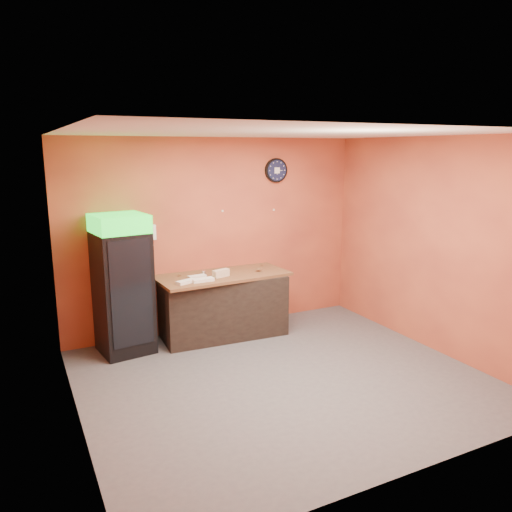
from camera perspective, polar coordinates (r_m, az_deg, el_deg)
floor at (r=6.03m, az=3.03°, el=-13.79°), size 4.50×4.50×0.00m
back_wall at (r=7.33m, az=-4.55°, el=2.41°), size 4.50×0.02×2.80m
left_wall at (r=4.89m, az=-20.46°, el=-3.26°), size 0.02×4.00×2.80m
right_wall at (r=6.93m, az=19.60°, el=1.18°), size 0.02×4.00×2.80m
ceiling at (r=5.42m, az=3.37°, el=13.88°), size 4.50×4.00×0.02m
beverage_cooler at (r=6.67m, az=-14.96°, el=-3.42°), size 0.72×0.72×1.83m
prep_counter at (r=7.19m, az=-3.82°, el=-5.72°), size 1.77×0.86×0.87m
wall_clock at (r=7.62m, az=2.32°, el=9.76°), size 0.36×0.06×0.36m
wall_phone at (r=6.96m, az=-11.84°, el=2.66°), size 0.11×0.10×0.21m
butcher_paper at (r=7.06m, az=-3.87°, el=-2.22°), size 1.89×0.94×0.04m
sub_roll_stack at (r=6.88m, az=-4.02°, el=-1.98°), size 0.26×0.15×0.10m
wrapped_sandwich_left at (r=6.63m, az=-7.97°, el=-2.92°), size 0.30×0.20×0.04m
wrapped_sandwich_mid at (r=6.68m, az=-6.09°, el=-2.74°), size 0.30×0.12×0.04m
wrapped_sandwich_right at (r=6.87m, az=-6.75°, el=-2.35°), size 0.26×0.12×0.04m
kitchen_tool at (r=7.00m, az=-5.99°, el=-1.94°), size 0.06×0.06×0.06m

